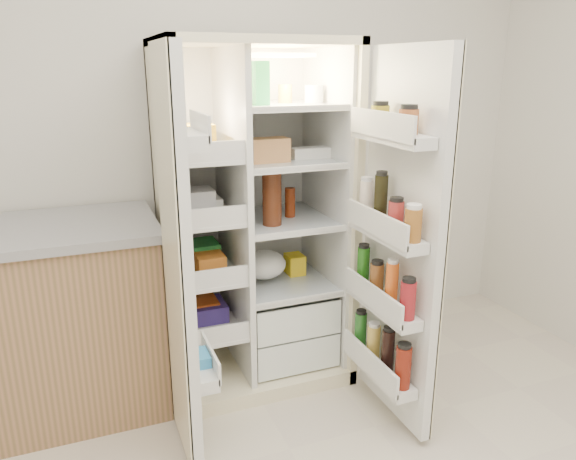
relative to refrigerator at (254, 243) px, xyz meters
name	(u,v)px	position (x,y,z in m)	size (l,w,h in m)	color
wall_back	(217,125)	(-0.09, 0.35, 0.61)	(4.00, 0.02, 2.70)	silver
refrigerator	(254,243)	(0.00, 0.00, 0.00)	(0.92, 0.70, 1.80)	beige
freezer_door	(179,266)	(-0.51, -0.60, 0.15)	(0.15, 0.40, 1.72)	silver
fridge_door	(398,248)	(0.47, -0.69, 0.13)	(0.17, 0.58, 1.72)	silver
kitchen_counter	(21,325)	(-1.18, -0.03, -0.26)	(1.32, 0.70, 0.96)	#986B4C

